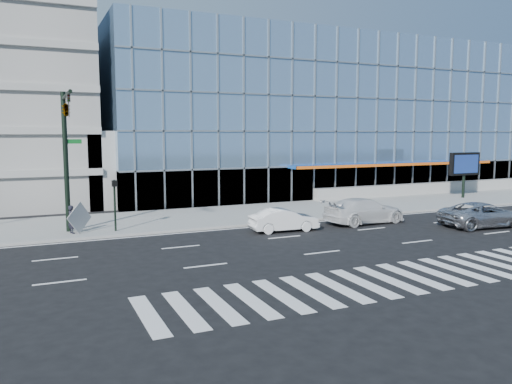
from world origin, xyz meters
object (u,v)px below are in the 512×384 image
marquee_sign (464,165)px  white_suv (364,211)px  traffic_signal (66,127)px  silver_suv (483,215)px  pedestrian (72,219)px  white_sedan (284,220)px  ped_signal_post (115,197)px  tilted_panel (79,218)px

marquee_sign → white_suv: bearing=-157.9°
traffic_signal → silver_suv: bearing=-16.1°
pedestrian → traffic_signal: bearing=146.5°
marquee_sign → white_sedan: (-21.22, -6.42, -2.39)m
ped_signal_post → marquee_sign: size_ratio=0.75×
tilted_panel → white_sedan: bearing=-57.2°
traffic_signal → pedestrian: size_ratio=4.95×
ped_signal_post → marquee_sign: 30.67m
ped_signal_post → traffic_signal: bearing=-171.5°
traffic_signal → white_sedan: traffic_signal is taller
silver_suv → white_sedan: silver_suv is taller
marquee_sign → white_sedan: marquee_sign is taller
white_suv → tilted_panel: 17.55m
traffic_signal → white_suv: traffic_signal is taller
marquee_sign → silver_suv: 14.01m
white_sedan → pedestrian: size_ratio=2.56×
traffic_signal → tilted_panel: bearing=39.7°
traffic_signal → silver_suv: traffic_signal is taller
tilted_panel → pedestrian: bearing=107.4°
ped_signal_post → pedestrian: 2.67m
silver_suv → ped_signal_post: bearing=77.8°
traffic_signal → white_suv: 18.76m
white_suv → white_sedan: 6.01m
white_sedan → pedestrian: 12.21m
marquee_sign → white_suv: (-15.22, -6.19, -2.25)m
silver_suv → white_suv: (-6.00, 4.10, 0.05)m
white_suv → tilted_panel: (-17.25, 3.20, 0.24)m
traffic_signal → silver_suv: (23.77, -6.87, -5.40)m
silver_suv → tilted_panel: tilted_panel is taller
traffic_signal → white_sedan: (11.77, -2.99, -5.48)m
marquee_sign → white_sedan: 22.30m
traffic_signal → tilted_panel: 5.14m
ped_signal_post → white_suv: ped_signal_post is taller
traffic_signal → tilted_panel: size_ratio=6.15×
traffic_signal → white_sedan: size_ratio=1.94×
white_sedan → tilted_panel: size_ratio=3.18×
silver_suv → pedestrian: 24.82m
traffic_signal → silver_suv: 25.33m
tilted_panel → silver_suv: bearing=-57.7°
ped_signal_post → pedestrian: ped_signal_post is taller
marquee_sign → white_suv: 16.59m
white_sedan → tilted_panel: 11.77m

